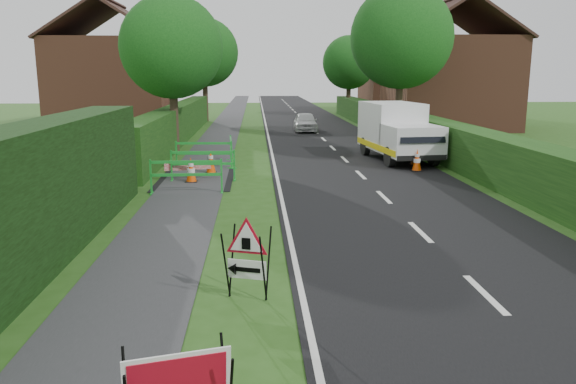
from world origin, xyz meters
TOP-DOWN VIEW (x-y plane):
  - ground at (0.00, 0.00)m, footprint 120.00×120.00m
  - road_surface at (2.50, 35.00)m, footprint 6.00×90.00m
  - footpath at (-3.00, 35.00)m, footprint 2.00×90.00m
  - hedge_west_far at (-5.00, 22.00)m, footprint 1.00×24.00m
  - hedge_east at (6.50, 16.00)m, footprint 1.20×50.00m
  - house_west at (-10.00, 30.00)m, footprint 7.50×7.40m
  - house_east_a at (11.00, 28.00)m, footprint 7.50×7.40m
  - house_east_b at (12.00, 42.00)m, footprint 7.50×7.40m
  - tree_nw at (-4.60, 18.00)m, footprint 4.40×4.40m
  - tree_ne at (6.40, 22.00)m, footprint 5.20×5.20m
  - tree_fw at (-4.60, 34.00)m, footprint 4.80×4.80m
  - tree_fe at (6.40, 38.00)m, footprint 4.20×4.20m
  - triangle_sign at (-1.23, 1.04)m, footprint 0.94×0.94m
  - works_van at (4.55, 14.92)m, footprint 2.42×5.07m
  - traffic_cone_0 at (4.63, 12.23)m, footprint 0.38×0.38m
  - traffic_cone_1 at (4.95, 13.58)m, footprint 0.38×0.38m
  - traffic_cone_2 at (5.15, 16.35)m, footprint 0.38×0.38m
  - traffic_cone_3 at (-3.09, 10.59)m, footprint 0.38×0.38m
  - traffic_cone_4 at (-2.59, 12.21)m, footprint 0.38×0.38m
  - ped_barrier_0 at (-3.03, 8.89)m, footprint 2.07×0.40m
  - ped_barrier_1 at (-2.74, 10.85)m, footprint 2.06×0.36m
  - ped_barrier_2 at (-2.91, 13.23)m, footprint 2.08×0.47m
  - ped_barrier_3 at (-1.98, 14.14)m, footprint 0.46×2.08m
  - redwhite_plank at (-3.24, 11.04)m, footprint 1.47×0.38m
  - hatchback_car at (1.93, 26.32)m, footprint 1.43×3.34m

SIDE VIEW (x-z plane):
  - ground at x=0.00m, z-range 0.00..0.00m
  - hedge_west_far at x=-5.00m, z-range -0.90..0.90m
  - hedge_east at x=6.50m, z-range -0.75..0.75m
  - redwhite_plank at x=-3.24m, z-range -0.12..0.12m
  - road_surface at x=2.50m, z-range -0.01..0.01m
  - footpath at x=-3.00m, z-range -0.01..0.02m
  - traffic_cone_0 at x=4.63m, z-range 0.00..0.79m
  - traffic_cone_1 at x=4.95m, z-range 0.00..0.79m
  - traffic_cone_2 at x=5.15m, z-range 0.00..0.79m
  - traffic_cone_3 at x=-3.09m, z-range 0.00..0.79m
  - traffic_cone_4 at x=-2.59m, z-range 0.00..0.79m
  - hatchback_car at x=1.93m, z-range 0.00..1.13m
  - ped_barrier_0 at x=-3.03m, z-range 0.13..1.13m
  - ped_barrier_1 at x=-2.74m, z-range 0.13..1.13m
  - ped_barrier_2 at x=-2.91m, z-range 0.13..1.13m
  - ped_barrier_3 at x=-1.98m, z-range 0.13..1.13m
  - triangle_sign at x=-1.23m, z-range 0.21..1.30m
  - works_van at x=4.55m, z-range 0.07..2.30m
  - house_west at x=-10.00m, z-range -1.04..6.84m
  - house_east_a at x=11.00m, z-range -1.04..6.84m
  - house_east_b at x=12.00m, z-range -1.04..6.84m
  - tree_fe at x=6.40m, z-range 1.05..7.39m
  - tree_nw at x=-4.60m, z-range 1.13..7.83m
  - tree_fw at x=-4.60m, z-range 1.21..8.45m
  - tree_ne at x=6.40m, z-range 1.28..9.07m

